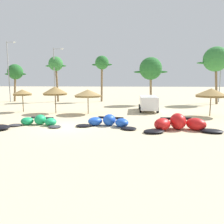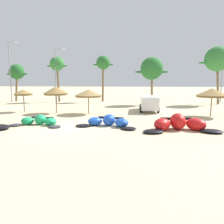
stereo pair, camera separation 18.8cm
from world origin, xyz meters
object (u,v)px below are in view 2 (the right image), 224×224
Objects in this scene: parked_van at (149,102)px; lamppost_west_center at (56,72)px; lamppost_west at (11,69)px; kite_left at (39,121)px; beach_umbrella_middle at (56,91)px; beach_umbrella_near_van at (23,92)px; beach_umbrella_outermost at (212,93)px; palm_center_left at (152,69)px; palm_leftmost at (17,72)px; palm_left_of_gap at (103,64)px; palm_center_right at (217,59)px; kite_left_of_center at (108,122)px; lamppost_east_center at (223,75)px; beach_umbrella_near_palms at (88,93)px; palm_left at (57,65)px; kite_center at (179,124)px.

lamppost_west_center is at bearing 146.76° from parked_van.
kite_left is at bearing -54.97° from lamppost_west.
lamppost_west_center is (-5.61, 20.08, 4.87)m from kite_left.
beach_umbrella_middle is 0.33× the size of lamppost_west_center.
beach_umbrella_outermost is at bearing -3.63° from beach_umbrella_near_van.
beach_umbrella_middle is (-0.99, 6.91, 2.27)m from kite_left.
beach_umbrella_middle is at bearing -136.98° from palm_center_left.
beach_umbrella_outermost is 32.79m from palm_leftmost.
palm_left_of_gap is 0.90× the size of palm_center_right.
beach_umbrella_outermost is 7.37m from parked_van.
palm_center_left is 16.40m from lamppost_west_center.
palm_center_left is 24.35m from lamppost_west.
kite_left_of_center reaches higher than kite_left.
kite_left_of_center is at bearing -127.50° from lamppost_east_center.
palm_leftmost is at bearing 154.94° from parked_van.
lamppost_west_center is (7.66, -0.69, -0.04)m from palm_leftmost.
kite_left is 0.92× the size of kite_left_of_center.
parked_van is 18.88m from lamppost_west_center.
beach_umbrella_near_palms is 0.59× the size of parked_van.
lamppost_west is at bearing 135.18° from beach_umbrella_middle.
palm_left reaches higher than palm_center_left.
palm_center_left is 0.88× the size of lamppost_east_center.
lamppost_west is at bearing -175.08° from lamppost_east_center.
kite_left_of_center is 0.65× the size of palm_left.
lamppost_east_center is (29.00, 1.61, -1.79)m from palm_left.
palm_leftmost is at bearing 72.23° from lamppost_west.
palm_leftmost is at bearing -177.65° from palm_left.
beach_umbrella_near_palms is (8.15, -0.88, -0.01)m from beach_umbrella_near_van.
palm_leftmost is at bearing 174.88° from lamppost_west_center.
palm_left reaches higher than kite_left_of_center.
palm_leftmost is at bearing -174.81° from palm_left_of_gap.
parked_van is at bearing -95.99° from palm_center_left.
lamppost_east_center is (13.39, 12.71, 3.67)m from parked_van.
lamppost_east_center is (7.16, 16.38, 2.28)m from beach_umbrella_outermost.
palm_center_right is at bearing 7.89° from palm_center_left.
palm_left is 1.69m from lamppost_west_center.
palm_left_of_gap is 16.24m from lamppost_west.
palm_center_right reaches higher than kite_center.
beach_umbrella_near_palms is at bearing -145.50° from palm_center_right.
lamppost_west_center reaches higher than kite_left_of_center.
beach_umbrella_outermost is 32.68m from lamppost_west.
palm_center_left is at bearing 43.02° from beach_umbrella_middle.
lamppost_west_center is (-21.64, 13.77, 2.72)m from beach_umbrella_outermost.
kite_left is at bearing -74.58° from palm_left.
beach_umbrella_near_palms is 13.81m from palm_center_left.
kite_center is at bearing -81.65° from parked_van.
parked_van is at bearing 15.89° from beach_umbrella_middle.
palm_center_right is (11.04, 9.17, 5.96)m from parked_van.
lamppost_east_center is (36.87, 3.17, -1.00)m from lamppost_west.
palm_center_left reaches higher than beach_umbrella_middle.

